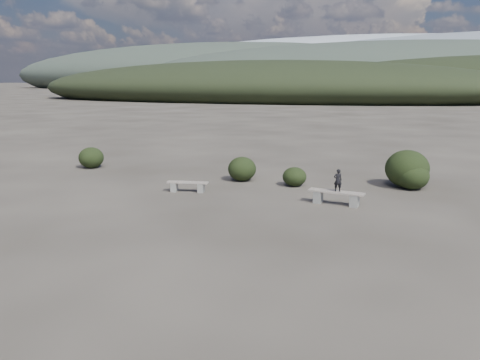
% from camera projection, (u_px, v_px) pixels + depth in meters
% --- Properties ---
extents(ground, '(1200.00, 1200.00, 0.00)m').
position_uv_depth(ground, '(184.00, 242.00, 13.08)').
color(ground, '#302B26').
rests_on(ground, ground).
extents(bench_left, '(1.71, 0.66, 0.42)m').
position_uv_depth(bench_left, '(187.00, 186.00, 18.89)').
color(bench_left, gray).
rests_on(bench_left, ground).
extents(bench_right, '(2.04, 0.67, 0.50)m').
position_uv_depth(bench_right, '(336.00, 197.00, 16.94)').
color(bench_right, gray).
rests_on(bench_right, ground).
extents(seated_person, '(0.35, 0.29, 0.82)m').
position_uv_depth(seated_person, '(338.00, 180.00, 16.80)').
color(seated_person, black).
rests_on(seated_person, bench_right).
extents(shrub_b, '(1.27, 1.27, 1.09)m').
position_uv_depth(shrub_b, '(242.00, 169.00, 20.94)').
color(shrub_b, black).
rests_on(shrub_b, ground).
extents(shrub_c, '(1.02, 1.02, 0.82)m').
position_uv_depth(shrub_c, '(295.00, 177.00, 19.91)').
color(shrub_c, black).
rests_on(shrub_c, ground).
extents(shrub_d, '(1.81, 1.81, 1.58)m').
position_uv_depth(shrub_d, '(407.00, 169.00, 19.64)').
color(shrub_d, black).
rests_on(shrub_d, ground).
extents(shrub_e, '(1.35, 1.35, 1.12)m').
position_uv_depth(shrub_e, '(412.00, 176.00, 19.30)').
color(shrub_e, black).
rests_on(shrub_e, ground).
extents(shrub_f, '(1.26, 1.26, 1.07)m').
position_uv_depth(shrub_f, '(91.00, 158.00, 24.01)').
color(shrub_f, black).
rests_on(shrub_f, ground).
extents(mountain_ridges, '(500.00, 400.00, 56.00)m').
position_uv_depth(mountain_ridges, '(385.00, 71.00, 326.78)').
color(mountain_ridges, black).
rests_on(mountain_ridges, ground).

